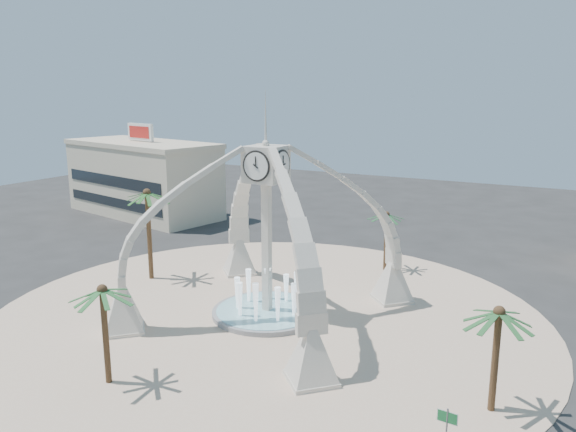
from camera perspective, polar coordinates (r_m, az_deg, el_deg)
The scene contains 10 objects.
ground at distance 41.51m, azimuth -2.12°, elevation -10.01°, with size 140.00×140.00×0.00m, color #282828.
plaza at distance 41.50m, azimuth -2.12°, elevation -9.97°, with size 40.00×40.00×0.06m, color #CAB096.
clock_tower at distance 39.48m, azimuth -2.19°, elevation -1.28°, with size 17.94×17.94×16.30m.
fountain at distance 41.40m, azimuth -2.12°, elevation -9.64°, with size 8.00×8.00×3.62m.
building_nw at distance 76.21m, azimuth -14.51°, elevation 3.77°, with size 23.75×13.73×11.90m.
palm_east at distance 29.71m, azimuth 20.66°, elevation -9.24°, with size 4.81×4.81×6.08m.
palm_west at distance 48.65m, azimuth -14.14°, elevation 2.14°, with size 4.81×4.81×8.41m.
palm_north at distance 50.77m, azimuth 9.99°, elevation 0.08°, with size 3.58×3.58×5.83m.
palm_south at distance 32.04m, azimuth -18.35°, elevation -7.26°, with size 3.85×3.85×6.18m.
street_sign at distance 26.91m, azimuth 15.84°, elevation -19.63°, with size 0.92×0.10×2.50m.
Camera 1 is at (19.68, -32.90, 15.90)m, focal length 35.00 mm.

